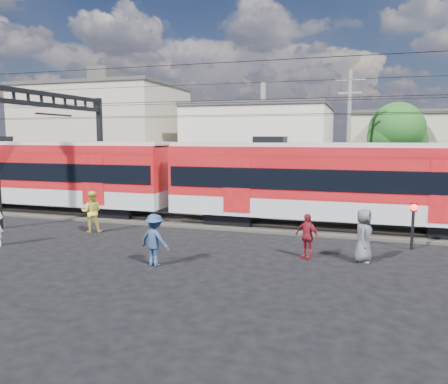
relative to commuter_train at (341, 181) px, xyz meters
The scene contains 15 objects.
ground 10.24m from the commuter_train, 126.48° to the right, with size 120.00×120.00×0.00m, color black.
track_bed 6.36m from the commuter_train, behind, with size 70.00×3.40×0.12m, color #2D2823.
rail_near 6.36m from the commuter_train, behind, with size 70.00×0.12×0.12m, color #59544C.
rail_far 6.36m from the commuter_train, behind, with size 70.00×0.12×0.12m, color #59544C.
commuter_train is the anchor object (origin of this frame).
catenary 14.82m from the commuter_train, behind, with size 70.00×9.30×7.52m.
building_west 28.04m from the commuter_train, 145.08° to the left, with size 14.28×10.20×9.30m.
building_midwest 20.62m from the commuter_train, 112.62° to the left, with size 12.24×12.24×7.30m.
utility_pole_mid 7.32m from the commuter_train, 89.31° to the left, with size 1.80×0.24×8.50m.
tree_near 10.85m from the commuter_train, 72.04° to the left, with size 3.82×3.64×6.72m.
pedestrian_b 11.82m from the commuter_train, 161.13° to the right, with size 0.94×0.74×1.94m, color gold.
pedestrian_c 9.86m from the commuter_train, 127.22° to the right, with size 1.18×0.68×1.82m, color navy.
pedestrian_d 5.57m from the commuter_train, 100.27° to the right, with size 0.98×0.41×1.67m, color maroon.
pedestrian_e 5.49m from the commuter_train, 78.71° to the right, with size 0.95×0.62×1.93m, color #49494D.
crossing_signal 4.18m from the commuter_train, 43.83° to the right, with size 0.27×0.27×1.87m.
Camera 1 is at (6.72, -13.18, 4.48)m, focal length 35.00 mm.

